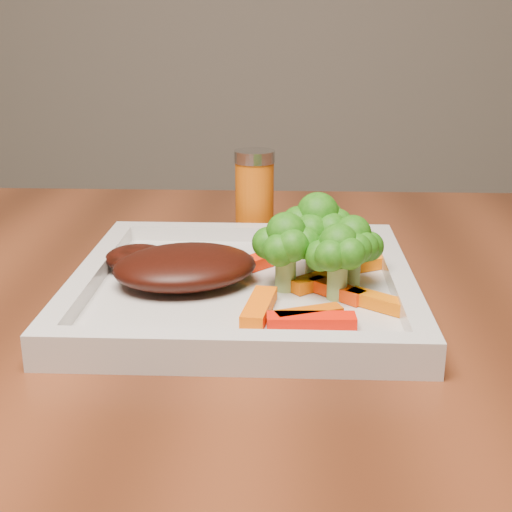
{
  "coord_description": "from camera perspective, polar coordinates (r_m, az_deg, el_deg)",
  "views": [
    {
      "loc": [
        0.12,
        -0.5,
        0.97
      ],
      "look_at": [
        0.09,
        0.05,
        0.79
      ],
      "focal_mm": 50.0,
      "sensor_mm": 36.0,
      "label": 1
    }
  ],
  "objects": [
    {
      "name": "carrot_2",
      "position": [
        0.52,
        0.25,
        -4.12
      ],
      "size": [
        0.03,
        0.06,
        0.01
      ],
      "primitive_type": "cube",
      "rotation": [
        0.0,
        0.0,
        1.42
      ],
      "color": "#FF6304",
      "rests_on": "plate"
    },
    {
      "name": "carrot_6",
      "position": [
        0.58,
        5.25,
        -1.9
      ],
      "size": [
        0.06,
        0.05,
        0.01
      ],
      "primitive_type": "cube",
      "rotation": [
        0.0,
        0.0,
        0.69
      ],
      "color": "#E86103",
      "rests_on": "plate"
    },
    {
      "name": "carrot_7",
      "position": [
        0.5,
        4.45,
        -5.26
      ],
      "size": [
        0.06,
        0.02,
        0.01
      ],
      "primitive_type": "cube",
      "rotation": [
        0.0,
        0.0,
        0.04
      ],
      "color": "#F91604",
      "rests_on": "plate"
    },
    {
      "name": "broccoli_2",
      "position": [
        0.55,
        6.57,
        -0.5
      ],
      "size": [
        0.06,
        0.06,
        0.06
      ],
      "primitive_type": null,
      "rotation": [
        0.0,
        0.0,
        -0.05
      ],
      "color": "#336410",
      "rests_on": "plate"
    },
    {
      "name": "carrot_0",
      "position": [
        0.51,
        4.24,
        -4.78
      ],
      "size": [
        0.05,
        0.03,
        0.01
      ],
      "primitive_type": "cube",
      "rotation": [
        0.0,
        0.0,
        0.38
      ],
      "color": "#D65403",
      "rests_on": "plate"
    },
    {
      "name": "steak",
      "position": [
        0.58,
        -5.69,
        -0.85
      ],
      "size": [
        0.14,
        0.12,
        0.03
      ],
      "primitive_type": "ellipsoid",
      "rotation": [
        0.0,
        0.0,
        0.31
      ],
      "color": "#350D08",
      "rests_on": "plate"
    },
    {
      "name": "broccoli_0",
      "position": [
        0.6,
        4.91,
        1.69
      ],
      "size": [
        0.08,
        0.08,
        0.07
      ],
      "primitive_type": null,
      "rotation": [
        0.0,
        0.0,
        0.34
      ],
      "color": "#127115",
      "rests_on": "plate"
    },
    {
      "name": "spice_shaker",
      "position": [
        0.73,
        -0.12,
        4.9
      ],
      "size": [
        0.05,
        0.05,
        0.09
      ],
      "primitive_type": "cylinder",
      "rotation": [
        0.0,
        0.0,
        -0.18
      ],
      "color": "#C7590B",
      "rests_on": "dining_table"
    },
    {
      "name": "carrot_5",
      "position": [
        0.56,
        6.47,
        -2.77
      ],
      "size": [
        0.04,
        0.04,
        0.01
      ],
      "primitive_type": "cube",
      "rotation": [
        0.0,
        0.0,
        -0.76
      ],
      "color": "#F03803",
      "rests_on": "plate"
    },
    {
      "name": "broccoli_3",
      "position": [
        0.56,
        2.4,
        0.25
      ],
      "size": [
        0.07,
        0.07,
        0.06
      ],
      "primitive_type": null,
      "rotation": [
        0.0,
        0.0,
        -0.2
      ],
      "color": "#3A7914",
      "rests_on": "plate"
    },
    {
      "name": "broccoli_1",
      "position": [
        0.57,
        7.67,
        0.6
      ],
      "size": [
        0.07,
        0.07,
        0.06
      ],
      "primitive_type": null,
      "rotation": [
        0.0,
        0.0,
        -0.31
      ],
      "color": "#235B0F",
      "rests_on": "plate"
    },
    {
      "name": "carrot_4",
      "position": [
        0.63,
        1.25,
        -0.1
      ],
      "size": [
        0.05,
        0.06,
        0.01
      ],
      "primitive_type": "cube",
      "rotation": [
        0.0,
        0.0,
        0.81
      ],
      "color": "#FF2504",
      "rests_on": "plate"
    },
    {
      "name": "carrot_1",
      "position": [
        0.54,
        9.92,
        -3.67
      ],
      "size": [
        0.05,
        0.04,
        0.01
      ],
      "primitive_type": "cube",
      "rotation": [
        0.0,
        0.0,
        -0.64
      ],
      "color": "orange",
      "rests_on": "plate"
    },
    {
      "name": "plate",
      "position": [
        0.58,
        -0.98,
        -2.87
      ],
      "size": [
        0.27,
        0.27,
        0.01
      ],
      "primitive_type": "cube",
      "color": "silver",
      "rests_on": "dining_table"
    },
    {
      "name": "carrot_3",
      "position": [
        0.62,
        8.76,
        -0.58
      ],
      "size": [
        0.06,
        0.04,
        0.01
      ],
      "primitive_type": "cube",
      "rotation": [
        0.0,
        0.0,
        0.49
      ],
      "color": "orange",
      "rests_on": "plate"
    }
  ]
}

